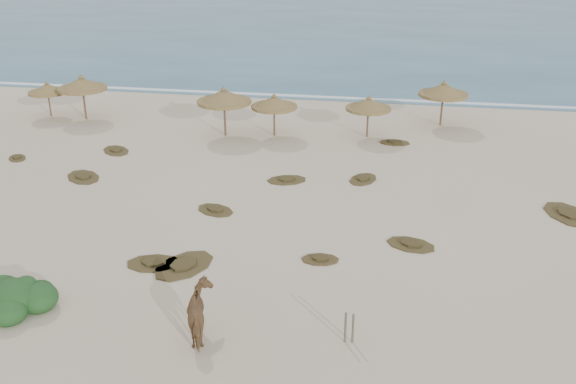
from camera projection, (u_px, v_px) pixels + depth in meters
name	position (u px, v px, depth m)	size (l,w,h in m)	color
ground	(215.00, 263.00, 25.32)	(160.00, 160.00, 0.00)	beige
ocean	(355.00, 11.00, 93.27)	(200.00, 100.00, 0.01)	#2A637E
foam_line	(308.00, 96.00, 48.88)	(70.00, 0.60, 0.01)	white
palapa_0	(47.00, 89.00, 43.33)	(2.83, 2.83, 2.44)	brown
palapa_1	(82.00, 84.00, 42.56)	(4.23, 4.23, 3.05)	brown
palapa_2	(274.00, 103.00, 39.34)	(3.61, 3.61, 2.70)	brown
palapa_3	(224.00, 97.00, 39.25)	(4.44, 4.44, 3.14)	brown
palapa_4	(368.00, 105.00, 39.13)	(3.47, 3.47, 2.64)	brown
palapa_5	(444.00, 90.00, 41.23)	(4.06, 4.06, 3.01)	brown
horse	(202.00, 314.00, 20.55)	(0.94, 2.06, 1.74)	brown
fence_post_near	(345.00, 327.00, 20.41)	(0.08, 0.08, 1.10)	#645D4B
fence_post_far	(353.00, 328.00, 20.40)	(0.08, 0.08, 1.06)	#645D4B
bush	(15.00, 298.00, 22.20)	(2.88, 2.53, 1.29)	#285725
scrub_1	(83.00, 177.00, 33.60)	(2.73, 2.71, 0.16)	brown
scrub_2	(215.00, 210.00, 29.81)	(2.26, 1.97, 0.16)	brown
scrub_3	(287.00, 180.00, 33.23)	(2.40, 1.98, 0.16)	brown
scrub_4	(411.00, 244.00, 26.67)	(2.36, 1.89, 0.16)	brown
scrub_5	(569.00, 214.00, 29.35)	(2.88, 3.44, 0.16)	brown
scrub_6	(116.00, 150.00, 37.41)	(2.40, 2.42, 0.16)	brown
scrub_7	(363.00, 179.00, 33.32)	(1.89, 2.26, 0.16)	brown
scrub_8	(17.00, 158.00, 36.26)	(1.57, 1.67, 0.16)	brown
scrub_9	(184.00, 265.00, 25.07)	(2.82, 3.24, 0.16)	brown
scrub_10	(395.00, 142.00, 38.75)	(1.85, 1.22, 0.16)	brown
scrub_11	(154.00, 263.00, 25.22)	(2.40, 1.74, 0.16)	brown
scrub_12	(320.00, 259.00, 25.51)	(1.64, 1.18, 0.16)	brown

